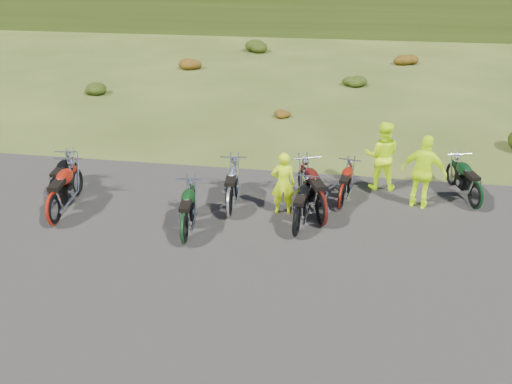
% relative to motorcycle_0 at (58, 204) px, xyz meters
% --- Properties ---
extents(ground, '(300.00, 300.00, 0.00)m').
position_rel_motorcycle_0_xyz_m(ground, '(5.32, -1.06, 0.00)').
color(ground, '#364717').
rests_on(ground, ground).
extents(gravel_pad, '(20.00, 12.00, 0.04)m').
position_rel_motorcycle_0_xyz_m(gravel_pad, '(5.32, -3.06, 0.00)').
color(gravel_pad, black).
rests_on(gravel_pad, ground).
extents(hill_slope, '(300.00, 45.97, 9.37)m').
position_rel_motorcycle_0_xyz_m(hill_slope, '(5.32, 48.94, 0.00)').
color(hill_slope, '#354316').
rests_on(hill_slope, ground).
extents(shrub_1, '(1.03, 1.03, 0.61)m').
position_rel_motorcycle_0_xyz_m(shrub_1, '(-3.78, 10.24, 0.31)').
color(shrub_1, '#22350D').
rests_on(shrub_1, ground).
extents(shrub_2, '(1.30, 1.30, 0.77)m').
position_rel_motorcycle_0_xyz_m(shrub_2, '(-0.88, 15.54, 0.38)').
color(shrub_2, '#692D0D').
rests_on(shrub_2, ground).
extents(shrub_3, '(1.56, 1.56, 0.92)m').
position_rel_motorcycle_0_xyz_m(shrub_3, '(2.02, 20.84, 0.46)').
color(shrub_3, '#22350D').
rests_on(shrub_3, ground).
extents(shrub_4, '(0.77, 0.77, 0.45)m').
position_rel_motorcycle_0_xyz_m(shrub_4, '(4.92, 8.14, 0.23)').
color(shrub_4, '#692D0D').
rests_on(shrub_4, ground).
extents(shrub_5, '(1.03, 1.03, 0.61)m').
position_rel_motorcycle_0_xyz_m(shrub_5, '(7.82, 13.44, 0.31)').
color(shrub_5, '#22350D').
rests_on(shrub_5, ground).
extents(shrub_6, '(1.30, 1.30, 0.77)m').
position_rel_motorcycle_0_xyz_m(shrub_6, '(10.72, 18.74, 0.38)').
color(shrub_6, '#692D0D').
rests_on(shrub_6, ground).
extents(motorcycle_0, '(0.93, 2.05, 1.03)m').
position_rel_motorcycle_0_xyz_m(motorcycle_0, '(0.00, 0.00, 0.00)').
color(motorcycle_0, black).
rests_on(motorcycle_0, ground).
extents(motorcycle_1, '(1.06, 2.38, 1.21)m').
position_rel_motorcycle_0_xyz_m(motorcycle_1, '(0.53, -1.00, 0.00)').
color(motorcycle_1, '#9D1A0B').
rests_on(motorcycle_1, ground).
extents(motorcycle_2, '(0.97, 2.14, 1.08)m').
position_rel_motorcycle_0_xyz_m(motorcycle_2, '(3.85, -1.33, 0.00)').
color(motorcycle_2, black).
rests_on(motorcycle_2, ground).
extents(motorcycle_3, '(0.92, 2.19, 1.12)m').
position_rel_motorcycle_0_xyz_m(motorcycle_3, '(4.58, 0.05, 0.00)').
color(motorcycle_3, silver).
rests_on(motorcycle_3, ground).
extents(motorcycle_4, '(1.55, 2.47, 1.23)m').
position_rel_motorcycle_0_xyz_m(motorcycle_4, '(6.84, 0.01, 0.00)').
color(motorcycle_4, '#49100C').
rests_on(motorcycle_4, ground).
extents(motorcycle_5, '(0.87, 2.08, 1.06)m').
position_rel_motorcycle_0_xyz_m(motorcycle_5, '(6.30, -0.63, 0.00)').
color(motorcycle_5, black).
rests_on(motorcycle_5, ground).
extents(motorcycle_6, '(0.93, 1.93, 0.97)m').
position_rel_motorcycle_0_xyz_m(motorcycle_6, '(7.31, 0.87, 0.00)').
color(motorcycle_6, maroon).
rests_on(motorcycle_6, ground).
extents(motorcycle_7, '(1.15, 2.14, 1.07)m').
position_rel_motorcycle_0_xyz_m(motorcycle_7, '(10.66, 1.42, 0.00)').
color(motorcycle_7, black).
rests_on(motorcycle_7, ground).
extents(person_middle, '(0.64, 0.46, 1.62)m').
position_rel_motorcycle_0_xyz_m(person_middle, '(5.86, 0.43, 0.81)').
color(person_middle, '#D4FF0D').
rests_on(person_middle, ground).
extents(person_right_a, '(0.96, 0.77, 1.90)m').
position_rel_motorcycle_0_xyz_m(person_right_a, '(8.32, 2.27, 0.95)').
color(person_right_a, '#D4FF0D').
rests_on(person_right_a, ground).
extents(person_right_b, '(1.22, 0.80, 1.92)m').
position_rel_motorcycle_0_xyz_m(person_right_b, '(9.28, 1.30, 0.96)').
color(person_right_b, '#D4FF0D').
rests_on(person_right_b, ground).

